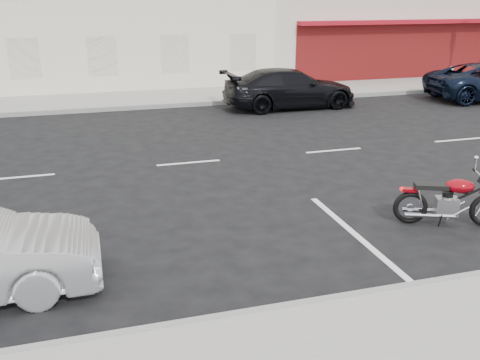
{
  "coord_description": "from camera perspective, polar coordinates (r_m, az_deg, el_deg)",
  "views": [
    {
      "loc": [
        -4.37,
        -12.66,
        4.0
      ],
      "look_at": [
        -1.77,
        -3.83,
        0.8
      ],
      "focal_mm": 40.0,
      "sensor_mm": 36.0,
      "label": 1
    }
  ],
  "objects": [
    {
      "name": "fire_hydrant",
      "position": [
        26.98,
        21.55,
        10.48
      ],
      "size": [
        0.2,
        0.2,
        0.72
      ],
      "color": "beige",
      "rests_on": "sidewalk_far"
    },
    {
      "name": "curb_far",
      "position": [
        20.06,
        -17.98,
        6.98
      ],
      "size": [
        80.0,
        0.12,
        0.16
      ],
      "primitive_type": "cube",
      "color": "gray",
      "rests_on": "ground"
    },
    {
      "name": "curb_near",
      "position": [
        6.92,
        -19.41,
        -16.62
      ],
      "size": [
        80.0,
        0.12,
        0.16
      ],
      "primitive_type": "cube",
      "color": "gray",
      "rests_on": "ground"
    },
    {
      "name": "ground",
      "position": [
        13.98,
        2.56,
        2.52
      ],
      "size": [
        120.0,
        120.0,
        0.0
      ],
      "primitive_type": "plane",
      "color": "black",
      "rests_on": "ground"
    },
    {
      "name": "sidewalk_far",
      "position": [
        21.73,
        -17.92,
        7.85
      ],
      "size": [
        80.0,
        3.4,
        0.15
      ],
      "primitive_type": "cube",
      "color": "gray",
      "rests_on": "ground"
    },
    {
      "name": "car_far",
      "position": [
        20.12,
        5.34,
        9.71
      ],
      "size": [
        5.01,
        2.11,
        1.44
      ],
      "primitive_type": "imported",
      "rotation": [
        0.0,
        0.0,
        1.59
      ],
      "color": "black",
      "rests_on": "ground"
    }
  ]
}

